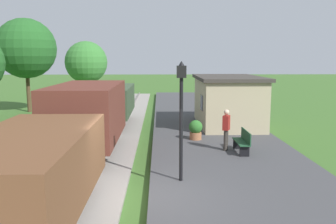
{
  "coord_description": "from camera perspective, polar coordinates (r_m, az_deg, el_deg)",
  "views": [
    {
      "loc": [
        0.5,
        -9.4,
        4.03
      ],
      "look_at": [
        0.87,
        5.24,
        1.8
      ],
      "focal_mm": 37.85,
      "sensor_mm": 36.0,
      "label": 1
    }
  ],
  "objects": [
    {
      "name": "lamp_post_near",
      "position": [
        10.68,
        2.15,
        2.06
      ],
      "size": [
        0.28,
        0.28,
        3.7
      ],
      "color": "black",
      "rests_on": "platform_slab"
    },
    {
      "name": "ground_plane",
      "position": [
        10.24,
        -4.28,
        -14.54
      ],
      "size": [
        160.0,
        160.0,
        0.0
      ],
      "primitive_type": "plane",
      "color": "#3D6628"
    },
    {
      "name": "tree_field_distant",
      "position": [
        36.03,
        -13.02,
        7.8
      ],
      "size": [
        4.13,
        4.13,
        5.7
      ],
      "color": "#4C3823",
      "rests_on": "ground"
    },
    {
      "name": "track_ballast",
      "position": [
        10.61,
        -17.74,
        -13.74
      ],
      "size": [
        3.8,
        60.0,
        0.12
      ],
      "primitive_type": "cube",
      "color": "gray",
      "rests_on": "ground"
    },
    {
      "name": "potted_planter",
      "position": [
        16.65,
        4.47,
        -2.82
      ],
      "size": [
        0.64,
        0.64,
        0.92
      ],
      "color": "#9E6642",
      "rests_on": "platform_slab"
    },
    {
      "name": "freight_train",
      "position": [
        14.82,
        -12.73,
        -1.36
      ],
      "size": [
        2.5,
        19.4,
        2.72
      ],
      "color": "brown",
      "rests_on": "rail_near"
    },
    {
      "name": "bench_near_hut",
      "position": [
        14.63,
        11.96,
        -4.6
      ],
      "size": [
        0.42,
        1.5,
        0.91
      ],
      "color": "#1E4C2D",
      "rests_on": "platform_slab"
    },
    {
      "name": "bench_down_platform",
      "position": [
        24.63,
        6.43,
        0.88
      ],
      "size": [
        0.42,
        1.5,
        0.91
      ],
      "color": "#1E4C2D",
      "rests_on": "platform_slab"
    },
    {
      "name": "rail_far",
      "position": [
        10.78,
        -21.54,
        -12.83
      ],
      "size": [
        0.07,
        60.0,
        0.14
      ],
      "primitive_type": "cube",
      "color": "slate",
      "rests_on": "track_ballast"
    },
    {
      "name": "tree_field_left",
      "position": [
        28.63,
        -21.92,
        9.46
      ],
      "size": [
        4.43,
        4.43,
        6.96
      ],
      "color": "#4C3823",
      "rests_on": "ground"
    },
    {
      "name": "rail_near",
      "position": [
        10.38,
        -13.85,
        -13.3
      ],
      "size": [
        0.07,
        60.0,
        0.14
      ],
      "primitive_type": "cube",
      "color": "slate",
      "rests_on": "track_ballast"
    },
    {
      "name": "station_hut",
      "position": [
        20.39,
        9.58,
        1.84
      ],
      "size": [
        3.5,
        5.8,
        2.78
      ],
      "color": "tan",
      "rests_on": "platform_slab"
    },
    {
      "name": "platform_slab",
      "position": [
        10.53,
        13.89,
        -13.36
      ],
      "size": [
        6.0,
        60.0,
        0.25
      ],
      "primitive_type": "cube",
      "color": "#424244",
      "rests_on": "ground"
    },
    {
      "name": "person_waiting",
      "position": [
        14.76,
        9.35,
        -2.57
      ],
      "size": [
        0.37,
        0.44,
        1.71
      ],
      "rotation": [
        0.0,
        0.0,
        2.72
      ],
      "color": "#38332D",
      "rests_on": "platform_slab"
    }
  ]
}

